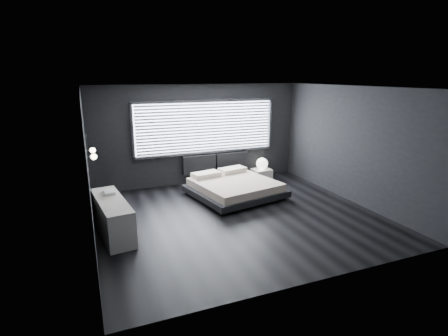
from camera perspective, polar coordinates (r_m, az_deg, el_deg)
name	(u,v)px	position (r m, az deg, el deg)	size (l,w,h in m)	color
room	(239,155)	(7.41, 2.44, 2.15)	(6.04, 6.00, 2.80)	black
window	(206,127)	(9.92, -2.91, 6.66)	(4.14, 0.09, 1.52)	white
headboard	(216,163)	(10.15, -1.37, 0.88)	(1.96, 0.16, 0.52)	black
sconce_near	(94,157)	(6.79, -20.51, 1.74)	(0.18, 0.11, 0.11)	silver
sconce_far	(93,150)	(7.38, -20.67, 2.72)	(0.18, 0.11, 0.11)	silver
wall_art_upper	(88,150)	(6.15, -21.39, 2.74)	(0.01, 0.48, 0.48)	#47474C
wall_art_lower	(90,174)	(6.50, -21.04, -0.88)	(0.01, 0.48, 0.48)	#47474C
bed	(234,187)	(9.01, 1.65, -3.08)	(2.42, 2.35, 0.54)	black
nightstand	(261,174)	(10.53, 6.14, -1.01)	(0.54, 0.45, 0.31)	white
orb_lamp	(262,164)	(10.46, 6.22, 0.73)	(0.34, 0.34, 0.34)	white
dresser	(112,217)	(7.25, -17.76, -7.56)	(0.72, 1.82, 0.71)	white
book_stack	(109,193)	(7.46, -18.26, -3.82)	(0.25, 0.33, 0.06)	silver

